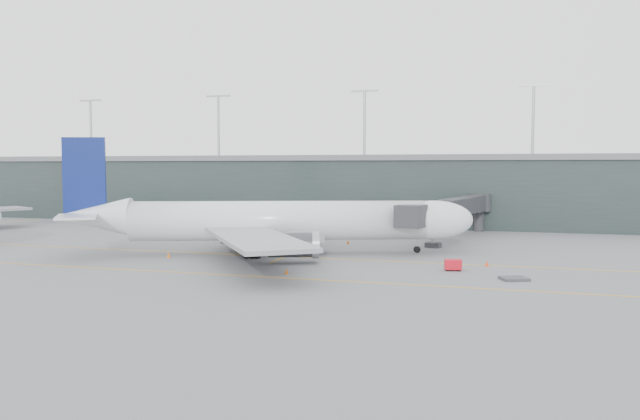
# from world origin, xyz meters

# --- Properties ---
(ground) EXTENTS (320.00, 320.00, 0.00)m
(ground) POSITION_xyz_m (0.00, 0.00, 0.00)
(ground) COLOR #57575C
(ground) RESTS_ON ground
(taxiline_a) EXTENTS (160.00, 0.25, 0.02)m
(taxiline_a) POSITION_xyz_m (0.00, -4.00, 0.01)
(taxiline_a) COLOR orange
(taxiline_a) RESTS_ON ground
(taxiline_b) EXTENTS (160.00, 0.25, 0.02)m
(taxiline_b) POSITION_xyz_m (0.00, -20.00, 0.01)
(taxiline_b) COLOR orange
(taxiline_b) RESTS_ON ground
(taxiline_lead_main) EXTENTS (0.25, 60.00, 0.02)m
(taxiline_lead_main) POSITION_xyz_m (5.00, 20.00, 0.01)
(taxiline_lead_main) COLOR orange
(taxiline_lead_main) RESTS_ON ground
(terminal) EXTENTS (240.00, 36.00, 29.00)m
(terminal) POSITION_xyz_m (-0.00, 58.00, 7.62)
(terminal) COLOR #1E2A29
(terminal) RESTS_ON ground
(main_aircraft) EXTENTS (58.45, 53.90, 16.89)m
(main_aircraft) POSITION_xyz_m (2.82, -1.76, 4.74)
(main_aircraft) COLOR silver
(main_aircraft) RESTS_ON ground
(jet_bridge) EXTENTS (13.67, 48.14, 7.40)m
(jet_bridge) POSITION_xyz_m (25.88, 26.73, 5.54)
(jet_bridge) COLOR #2C2D31
(jet_bridge) RESTS_ON ground
(gse_cart) EXTENTS (2.22, 1.65, 1.37)m
(gse_cart) POSITION_xyz_m (28.69, -9.40, 0.76)
(gse_cart) COLOR red
(gse_cart) RESTS_ON ground
(baggage_dolly) EXTENTS (3.56, 3.28, 0.29)m
(baggage_dolly) POSITION_xyz_m (35.77, -13.89, 0.17)
(baggage_dolly) COLOR #37383C
(baggage_dolly) RESTS_ON ground
(uld_a) EXTENTS (1.80, 1.46, 1.60)m
(uld_a) POSITION_xyz_m (-4.86, 10.31, 0.84)
(uld_a) COLOR #38383D
(uld_a) RESTS_ON ground
(uld_b) EXTENTS (2.31, 2.08, 1.73)m
(uld_b) POSITION_xyz_m (-3.73, 11.66, 0.91)
(uld_b) COLOR #38383D
(uld_b) RESTS_ON ground
(uld_c) EXTENTS (2.05, 1.71, 1.74)m
(uld_c) POSITION_xyz_m (-0.41, 9.87, 0.91)
(uld_c) COLOR #38383D
(uld_c) RESTS_ON ground
(cone_nose) EXTENTS (0.48, 0.48, 0.76)m
(cone_nose) POSITION_xyz_m (32.59, -4.74, 0.38)
(cone_nose) COLOR #F43E0D
(cone_nose) RESTS_ON ground
(cone_wing_stbd) EXTENTS (0.46, 0.46, 0.74)m
(cone_wing_stbd) POSITION_xyz_m (9.94, -17.57, 0.37)
(cone_wing_stbd) COLOR #DD630C
(cone_wing_stbd) RESTS_ON ground
(cone_wing_port) EXTENTS (0.47, 0.47, 0.74)m
(cone_wing_port) POSITION_xyz_m (10.10, 12.44, 0.37)
(cone_wing_port) COLOR #D24D0B
(cone_wing_port) RESTS_ON ground
(cone_tail) EXTENTS (0.48, 0.48, 0.77)m
(cone_tail) POSITION_xyz_m (-10.37, -9.47, 0.39)
(cone_tail) COLOR orange
(cone_tail) RESTS_ON ground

